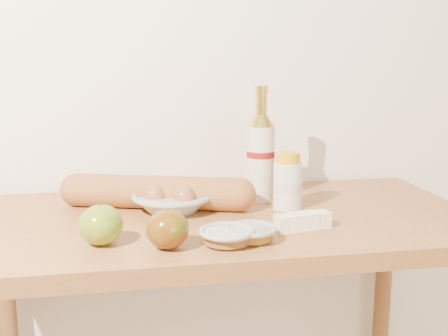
{
  "coord_description": "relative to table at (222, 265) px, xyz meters",
  "views": [
    {
      "loc": [
        -0.23,
        -0.07,
        1.28
      ],
      "look_at": [
        0.0,
        1.15,
        1.02
      ],
      "focal_mm": 45.0,
      "sensor_mm": 36.0,
      "label": 1
    }
  ],
  "objects": [
    {
      "name": "back_wall",
      "position": [
        0.0,
        0.33,
        0.52
      ],
      "size": [
        3.5,
        0.02,
        2.6
      ],
      "primitive_type": "cube",
      "color": "white",
      "rests_on": "ground"
    },
    {
      "name": "table",
      "position": [
        0.0,
        0.0,
        0.0
      ],
      "size": [
        1.2,
        0.6,
        0.9
      ],
      "color": "#AD6F38",
      "rests_on": "ground"
    },
    {
      "name": "bourbon_bottle",
      "position": [
        0.12,
        0.12,
        0.24
      ],
      "size": [
        0.09,
        0.09,
        0.29
      ],
      "rotation": [
        0.0,
        0.0,
        0.42
      ],
      "color": "beige",
      "rests_on": "table"
    },
    {
      "name": "cream_bottle",
      "position": [
        0.17,
        0.03,
        0.19
      ],
      "size": [
        0.08,
        0.08,
        0.14
      ],
      "rotation": [
        0.0,
        0.0,
        0.12
      ],
      "color": "silver",
      "rests_on": "table"
    },
    {
      "name": "egg_bowl",
      "position": [
        -0.11,
        0.06,
        0.15
      ],
      "size": [
        0.26,
        0.26,
        0.07
      ],
      "rotation": [
        0.0,
        0.0,
        -0.41
      ],
      "color": "#97A49F",
      "rests_on": "table"
    },
    {
      "name": "baguette",
      "position": [
        -0.15,
        0.09,
        0.16
      ],
      "size": [
        0.49,
        0.23,
        0.08
      ],
      "rotation": [
        0.0,
        0.0,
        -0.31
      ],
      "color": "#B16D36",
      "rests_on": "table"
    },
    {
      "name": "apple_yellowgreen",
      "position": [
        -0.27,
        -0.16,
        0.16
      ],
      "size": [
        0.09,
        0.09,
        0.08
      ],
      "rotation": [
        0.0,
        0.0,
        0.01
      ],
      "color": "olive",
      "rests_on": "table"
    },
    {
      "name": "apple_redgreen_front",
      "position": [
        -0.14,
        -0.2,
        0.16
      ],
      "size": [
        0.09,
        0.09,
        0.08
      ],
      "rotation": [
        0.0,
        0.0,
        0.04
      ],
      "color": "maroon",
      "rests_on": "table"
    },
    {
      "name": "sugar_bowl",
      "position": [
        -0.03,
        -0.2,
        0.14
      ],
      "size": [
        0.14,
        0.14,
        0.03
      ],
      "rotation": [
        0.0,
        0.0,
        0.3
      ],
      "color": "#99A7A2",
      "rests_on": "table"
    },
    {
      "name": "syrup_bowl",
      "position": [
        0.03,
        -0.19,
        0.14
      ],
      "size": [
        0.14,
        0.14,
        0.03
      ],
      "rotation": [
        0.0,
        0.0,
        0.4
      ],
      "color": "gray",
      "rests_on": "table"
    },
    {
      "name": "butter_stick",
      "position": [
        0.15,
        -0.13,
        0.14
      ],
      "size": [
        0.13,
        0.06,
        0.04
      ],
      "rotation": [
        0.0,
        0.0,
        0.19
      ],
      "color": "#F5EABD",
      "rests_on": "table"
    }
  ]
}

